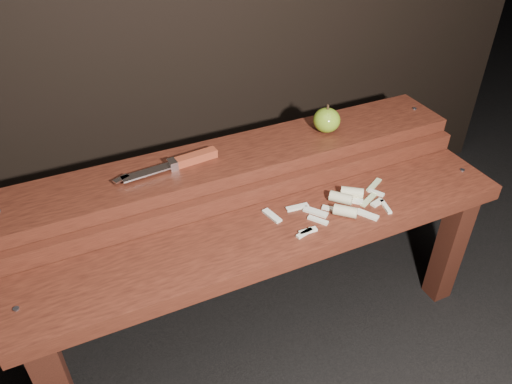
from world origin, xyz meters
name	(u,v)px	position (x,y,z in m)	size (l,w,h in m)	color
ground	(265,328)	(0.00, 0.00, 0.00)	(60.00, 60.00, 0.00)	black
bench_front_tier	(278,252)	(0.00, -0.06, 0.35)	(1.20, 0.20, 0.42)	#38160E
bench_rear_tier	(239,181)	(0.00, 0.17, 0.41)	(1.20, 0.21, 0.50)	#38160E
apple	(327,120)	(0.26, 0.17, 0.53)	(0.07, 0.07, 0.08)	olive
knife	(184,161)	(-0.14, 0.17, 0.51)	(0.26, 0.05, 0.02)	#933920
apple_scraps	(343,203)	(0.18, -0.05, 0.43)	(0.34, 0.15, 0.03)	beige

